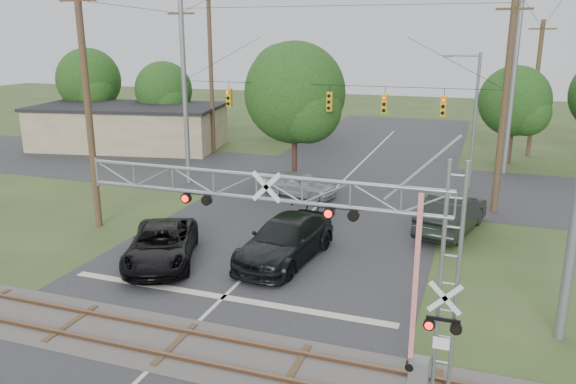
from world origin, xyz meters
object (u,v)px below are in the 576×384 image
(pickup_black, at_px, (161,245))
(commercial_building, at_px, (129,126))
(car_dark, at_px, (286,240))
(crossing_gantry, at_px, (327,245))
(streetlight, at_px, (472,115))
(sedan_silver, at_px, (300,184))
(traffic_signal_span, at_px, (345,102))

(pickup_black, height_order, commercial_building, commercial_building)
(pickup_black, height_order, car_dark, car_dark)
(car_dark, bearing_deg, commercial_building, 144.57)
(crossing_gantry, xyz_separation_m, streetlight, (2.84, 22.97, 0.56))
(crossing_gantry, xyz_separation_m, sedan_silver, (-6.60, 17.78, -3.38))
(car_dark, height_order, sedan_silver, car_dark)
(streetlight, bearing_deg, commercial_building, 170.87)
(traffic_signal_span, height_order, pickup_black, traffic_signal_span)
(crossing_gantry, bearing_deg, car_dark, 116.58)
(traffic_signal_span, distance_m, sedan_silver, 5.61)
(crossing_gantry, xyz_separation_m, traffic_signal_span, (-4.06, 18.35, 1.59))
(sedan_silver, bearing_deg, pickup_black, -178.94)
(commercial_building, xyz_separation_m, streetlight, (28.13, -4.52, 2.87))
(crossing_gantry, distance_m, streetlight, 23.15)
(sedan_silver, relative_size, commercial_building, 0.27)
(streetlight, bearing_deg, crossing_gantry, -97.04)
(pickup_black, bearing_deg, crossing_gantry, -57.20)
(crossing_gantry, height_order, commercial_building, crossing_gantry)
(pickup_black, bearing_deg, commercial_building, 104.18)
(streetlight, bearing_deg, sedan_silver, -151.19)
(pickup_black, height_order, streetlight, streetlight)
(traffic_signal_span, bearing_deg, pickup_black, -111.74)
(crossing_gantry, distance_m, pickup_black, 11.32)
(traffic_signal_span, bearing_deg, car_dark, -89.99)
(traffic_signal_span, bearing_deg, sedan_silver, -167.20)
(commercial_building, bearing_deg, car_dark, -52.81)
(crossing_gantry, xyz_separation_m, car_dark, (-4.06, 8.11, -3.24))
(commercial_building, distance_m, streetlight, 28.64)
(traffic_signal_span, xyz_separation_m, pickup_black, (-4.90, -12.29, -4.94))
(crossing_gantry, distance_m, sedan_silver, 19.26)
(pickup_black, bearing_deg, sedan_silver, 55.50)
(traffic_signal_span, xyz_separation_m, commercial_building, (-21.24, 9.14, -3.91))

